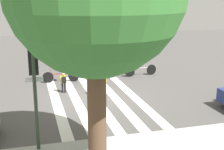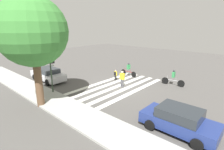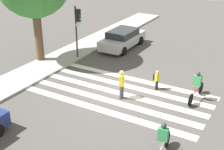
{
  "view_description": "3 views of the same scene",
  "coord_description": "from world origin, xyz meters",
  "px_view_note": "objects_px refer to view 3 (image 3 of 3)",
  "views": [
    {
      "loc": [
        3.34,
        15.56,
        5.31
      ],
      "look_at": [
        -0.91,
        0.02,
        1.25
      ],
      "focal_mm": 50.0,
      "sensor_mm": 36.0,
      "label": 1
    },
    {
      "loc": [
        -10.76,
        12.81,
        6.02
      ],
      "look_at": [
        0.02,
        0.73,
        1.36
      ],
      "focal_mm": 28.0,
      "sensor_mm": 36.0,
      "label": 2
    },
    {
      "loc": [
        -13.74,
        -7.39,
        8.17
      ],
      "look_at": [
        -0.8,
        0.09,
        1.44
      ],
      "focal_mm": 50.0,
      "sensor_mm": 36.0,
      "label": 3
    }
  ],
  "objects_px": {
    "traffic_light": "(78,23)",
    "cyclist_far_lane": "(197,85)",
    "cyclist_mid_street": "(163,140)",
    "car_parked_far_curb": "(123,39)",
    "pedestrian_adult_blue_shirt": "(122,83)",
    "pedestrian_adult_yellow_jacket": "(157,78)"
  },
  "relations": [
    {
      "from": "traffic_light",
      "to": "cyclist_far_lane",
      "type": "xyz_separation_m",
      "value": [
        -1.78,
        -8.99,
        -1.8
      ]
    },
    {
      "from": "pedestrian_adult_yellow_jacket",
      "to": "cyclist_mid_street",
      "type": "relative_size",
      "value": 0.5
    },
    {
      "from": "cyclist_mid_street",
      "to": "car_parked_far_curb",
      "type": "relative_size",
      "value": 0.5
    },
    {
      "from": "pedestrian_adult_yellow_jacket",
      "to": "cyclist_far_lane",
      "type": "relative_size",
      "value": 0.51
    },
    {
      "from": "pedestrian_adult_blue_shirt",
      "to": "cyclist_mid_street",
      "type": "xyz_separation_m",
      "value": [
        -3.65,
        -3.79,
        -0.05
      ]
    },
    {
      "from": "pedestrian_adult_blue_shirt",
      "to": "pedestrian_adult_yellow_jacket",
      "type": "xyz_separation_m",
      "value": [
        1.94,
        -1.23,
        -0.23
      ]
    },
    {
      "from": "cyclist_mid_street",
      "to": "cyclist_far_lane",
      "type": "distance_m",
      "value": 5.51
    },
    {
      "from": "traffic_light",
      "to": "cyclist_far_lane",
      "type": "height_order",
      "value": "traffic_light"
    },
    {
      "from": "traffic_light",
      "to": "cyclist_far_lane",
      "type": "bearing_deg",
      "value": -101.21
    },
    {
      "from": "cyclist_mid_street",
      "to": "cyclist_far_lane",
      "type": "height_order",
      "value": "cyclist_mid_street"
    },
    {
      "from": "car_parked_far_curb",
      "to": "pedestrian_adult_yellow_jacket",
      "type": "bearing_deg",
      "value": -136.51
    },
    {
      "from": "cyclist_mid_street",
      "to": "cyclist_far_lane",
      "type": "relative_size",
      "value": 1.02
    },
    {
      "from": "cyclist_mid_street",
      "to": "car_parked_far_curb",
      "type": "xyz_separation_m",
      "value": [
        11.07,
        7.72,
        -0.13
      ]
    },
    {
      "from": "cyclist_mid_street",
      "to": "pedestrian_adult_blue_shirt",
      "type": "bearing_deg",
      "value": 41.15
    },
    {
      "from": "cyclist_far_lane",
      "to": "car_parked_far_curb",
      "type": "xyz_separation_m",
      "value": [
        5.56,
        7.49,
        -0.12
      ]
    },
    {
      "from": "pedestrian_adult_yellow_jacket",
      "to": "cyclist_far_lane",
      "type": "height_order",
      "value": "cyclist_far_lane"
    },
    {
      "from": "traffic_light",
      "to": "pedestrian_adult_blue_shirt",
      "type": "xyz_separation_m",
      "value": [
        -3.64,
        -5.43,
        -1.74
      ]
    },
    {
      "from": "traffic_light",
      "to": "pedestrian_adult_yellow_jacket",
      "type": "height_order",
      "value": "traffic_light"
    },
    {
      "from": "traffic_light",
      "to": "cyclist_mid_street",
      "type": "xyz_separation_m",
      "value": [
        -7.28,
        -9.22,
        -1.79
      ]
    },
    {
      "from": "cyclist_mid_street",
      "to": "car_parked_far_curb",
      "type": "bearing_deg",
      "value": 29.94
    },
    {
      "from": "pedestrian_adult_yellow_jacket",
      "to": "car_parked_far_curb",
      "type": "height_order",
      "value": "car_parked_far_curb"
    },
    {
      "from": "traffic_light",
      "to": "car_parked_far_curb",
      "type": "height_order",
      "value": "traffic_light"
    }
  ]
}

